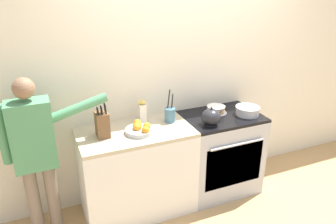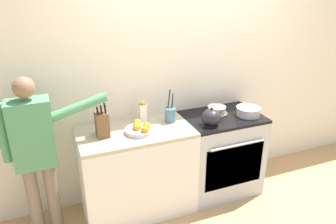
{
  "view_description": "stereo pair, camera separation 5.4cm",
  "coord_description": "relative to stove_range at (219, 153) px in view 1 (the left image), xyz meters",
  "views": [
    {
      "loc": [
        -1.45,
        -2.34,
        2.23
      ],
      "look_at": [
        -0.35,
        0.26,
        1.03
      ],
      "focal_mm": 35.0,
      "sensor_mm": 36.0,
      "label": 1
    },
    {
      "loc": [
        -1.4,
        -2.36,
        2.23
      ],
      "look_at": [
        -0.35,
        0.26,
        1.03
      ],
      "focal_mm": 35.0,
      "sensor_mm": 36.0,
      "label": 2
    }
  ],
  "objects": [
    {
      "name": "ground_plane",
      "position": [
        -0.27,
        -0.29,
        -0.44
      ],
      "size": [
        16.0,
        16.0,
        0.0
      ],
      "primitive_type": "plane",
      "color": "tan"
    },
    {
      "name": "wall_back",
      "position": [
        -0.27,
        0.32,
        0.86
      ],
      "size": [
        8.0,
        0.04,
        2.6
      ],
      "color": "silver",
      "rests_on": "ground_plane"
    },
    {
      "name": "counter_cabinet",
      "position": [
        -0.94,
        0.0,
        -0.0
      ],
      "size": [
        1.07,
        0.59,
        0.88
      ],
      "color": "white",
      "rests_on": "ground_plane"
    },
    {
      "name": "stove_range",
      "position": [
        0.0,
        0.0,
        0.0
      ],
      "size": [
        0.8,
        0.62,
        0.88
      ],
      "color": "#B7BABF",
      "rests_on": "ground_plane"
    },
    {
      "name": "layer_cake",
      "position": [
        -0.03,
        0.08,
        0.48
      ],
      "size": [
        0.23,
        0.23,
        0.08
      ],
      "color": "#4C4C51",
      "rests_on": "stove_range"
    },
    {
      "name": "tea_kettle",
      "position": [
        -0.21,
        -0.14,
        0.52
      ],
      "size": [
        0.23,
        0.19,
        0.18
      ],
      "color": "#232328",
      "rests_on": "stove_range"
    },
    {
      "name": "mixing_bowl",
      "position": [
        0.25,
        -0.08,
        0.49
      ],
      "size": [
        0.25,
        0.25,
        0.09
      ],
      "color": "#B7BABF",
      "rests_on": "stove_range"
    },
    {
      "name": "knife_block",
      "position": [
        -1.23,
        0.01,
        0.56
      ],
      "size": [
        0.11,
        0.14,
        0.31
      ],
      "color": "brown",
      "rests_on": "counter_cabinet"
    },
    {
      "name": "utensil_crock",
      "position": [
        -0.56,
        0.07,
        0.52
      ],
      "size": [
        0.1,
        0.1,
        0.32
      ],
      "color": "#477084",
      "rests_on": "counter_cabinet"
    },
    {
      "name": "fruit_bowl",
      "position": [
        -0.91,
        -0.05,
        0.48
      ],
      "size": [
        0.26,
        0.26,
        0.1
      ],
      "color": "#B7BABF",
      "rests_on": "counter_cabinet"
    },
    {
      "name": "milk_carton",
      "position": [
        -0.81,
        0.17,
        0.56
      ],
      "size": [
        0.07,
        0.07,
        0.24
      ],
      "color": "white",
      "rests_on": "counter_cabinet"
    },
    {
      "name": "person_baker",
      "position": [
        -1.8,
        -0.0,
        0.45
      ],
      "size": [
        0.89,
        0.2,
        1.5
      ],
      "rotation": [
        0.0,
        0.0,
        -0.15
      ],
      "color": "#7A6B5B",
      "rests_on": "ground_plane"
    }
  ]
}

